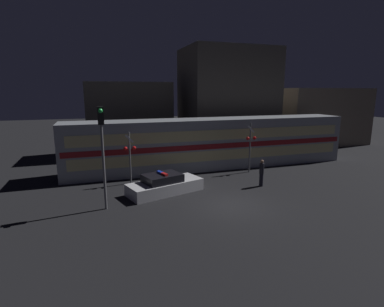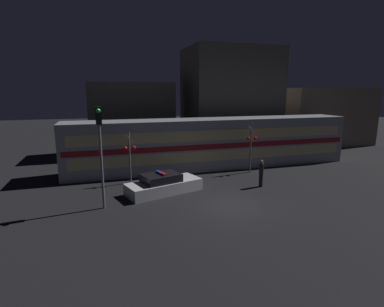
{
  "view_description": "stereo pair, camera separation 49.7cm",
  "coord_description": "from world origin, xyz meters",
  "px_view_note": "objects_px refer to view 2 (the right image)",
  "views": [
    {
      "loc": [
        -6.95,
        -14.17,
        6.16
      ],
      "look_at": [
        -0.32,
        5.77,
        1.81
      ],
      "focal_mm": 28.0,
      "sensor_mm": 36.0,
      "label": 1
    },
    {
      "loc": [
        -6.48,
        -14.32,
        6.16
      ],
      "look_at": [
        -0.32,
        5.77,
        1.81
      ],
      "focal_mm": 28.0,
      "sensor_mm": 36.0,
      "label": 2
    }
  ],
  "objects_px": {
    "pedestrian": "(261,173)",
    "crossing_signal_near": "(251,143)",
    "train": "(213,143)",
    "traffic_light_corner": "(100,139)",
    "police_car": "(163,185)"
  },
  "relations": [
    {
      "from": "train",
      "to": "traffic_light_corner",
      "type": "relative_size",
      "value": 4.31
    },
    {
      "from": "crossing_signal_near",
      "to": "pedestrian",
      "type": "bearing_deg",
      "value": -106.69
    },
    {
      "from": "police_car",
      "to": "crossing_signal_near",
      "type": "relative_size",
      "value": 1.29
    },
    {
      "from": "police_car",
      "to": "crossing_signal_near",
      "type": "height_order",
      "value": "crossing_signal_near"
    },
    {
      "from": "crossing_signal_near",
      "to": "traffic_light_corner",
      "type": "bearing_deg",
      "value": -158.84
    },
    {
      "from": "train",
      "to": "crossing_signal_near",
      "type": "distance_m",
      "value": 3.3
    },
    {
      "from": "police_car",
      "to": "traffic_light_corner",
      "type": "bearing_deg",
      "value": -173.24
    },
    {
      "from": "train",
      "to": "police_car",
      "type": "height_order",
      "value": "train"
    },
    {
      "from": "pedestrian",
      "to": "traffic_light_corner",
      "type": "xyz_separation_m",
      "value": [
        -9.96,
        -0.85,
        2.82
      ]
    },
    {
      "from": "train",
      "to": "crossing_signal_near",
      "type": "xyz_separation_m",
      "value": [
        2.14,
        -2.5,
        0.28
      ]
    },
    {
      "from": "train",
      "to": "pedestrian",
      "type": "height_order",
      "value": "train"
    },
    {
      "from": "police_car",
      "to": "traffic_light_corner",
      "type": "height_order",
      "value": "traffic_light_corner"
    },
    {
      "from": "pedestrian",
      "to": "crossing_signal_near",
      "type": "xyz_separation_m",
      "value": [
        1.02,
        3.4,
        1.36
      ]
    },
    {
      "from": "pedestrian",
      "to": "crossing_signal_near",
      "type": "height_order",
      "value": "crossing_signal_near"
    },
    {
      "from": "pedestrian",
      "to": "crossing_signal_near",
      "type": "bearing_deg",
      "value": 73.31
    }
  ]
}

